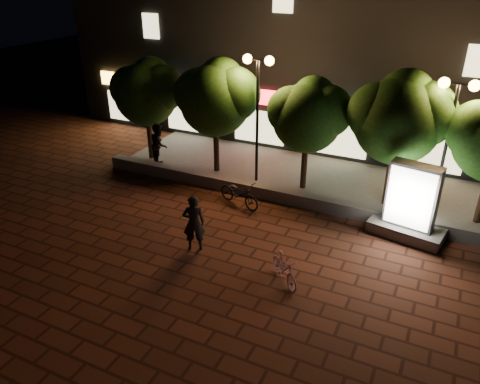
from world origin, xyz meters
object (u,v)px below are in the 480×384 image
Objects in this scene: tree_far_left at (147,90)px; scooter_parked at (239,193)px; tree_mid at (309,113)px; tree_left at (217,95)px; pedestrian at (159,144)px; rider at (194,223)px; street_lamp_left at (258,88)px; tree_right at (401,115)px; street_lamp_right at (453,114)px; ad_kiosk at (410,208)px; scooter_pink at (284,269)px.

tree_far_left is 2.40× the size of scooter_parked.
scooter_parked is (-1.80, -2.46, -2.71)m from tree_mid.
tree_left reaches higher than pedestrian.
scooter_parked is 5.27m from pedestrian.
tree_far_left is at bearing -74.83° from rider.
tree_mid is at bearing 7.31° from street_lamp_left.
street_lamp_right is (1.64, -0.26, 0.33)m from tree_right.
tree_right reaches higher than tree_far_left.
tree_mid is 5.00m from street_lamp_right.
street_lamp_right reaches higher than tree_far_left.
street_lamp_right is at bearing 0.00° from street_lamp_left.
tree_mid reaches higher than ad_kiosk.
scooter_parked is at bearing -23.37° from tree_far_left.
ad_kiosk is (4.27, -1.96, -2.16)m from tree_mid.
rider is (-6.76, -5.52, -2.92)m from street_lamp_right.
tree_left reaches higher than ad_kiosk.
tree_mid is 6.46m from rider.
street_lamp_left is 5.52m from pedestrian.
tree_right is 2.63× the size of scooter_parked.
ad_kiosk is at bearing -9.47° from tree_far_left.
scooter_parked is (-5.10, -2.46, -3.06)m from tree_right.
ad_kiosk is at bearing -15.05° from street_lamp_left.
street_lamp_left is 1.97× the size of ad_kiosk.
rider is (0.24, -5.52, -3.06)m from street_lamp_left.
scooter_pink is at bearing -59.60° from street_lamp_left.
tree_right is at bearing -113.40° from pedestrian.
street_lamp_right is 2.58× the size of scooter_parked.
street_lamp_left is at bearing 24.25° from scooter_parked.
street_lamp_left is (5.45, -0.26, 0.74)m from tree_far_left.
ad_kiosk is at bearing -123.91° from pedestrian.
pedestrian reaches higher than scooter_parked.
street_lamp_left is 2.69× the size of pedestrian.
tree_mid is 2.22m from street_lamp_left.
pedestrian is at bearing 86.56° from scooter_parked.
pedestrian is at bearing -35.23° from tree_far_left.
tree_mid is 2.32× the size of rider.
scooter_pink is (3.47, -5.92, -3.57)m from street_lamp_left.
street_lamp_right reaches higher than scooter_parked.
tree_left is at bearing 178.32° from street_lamp_right.
street_lamp_left is at bearing 180.00° from street_lamp_right.
scooter_parked is (-6.07, -0.50, -0.55)m from ad_kiosk.
tree_right is (7.30, 0.00, 0.12)m from tree_left.
street_lamp_left is (-2.05, -0.26, 0.81)m from tree_mid.
tree_right is 10.32m from pedestrian.
rider reaches higher than scooter_parked.
scooter_pink is at bearing -48.77° from tree_left.
tree_right reaches higher than scooter_parked.
scooter_parked is 1.00× the size of pedestrian.
scooter_parked is at bearing -161.94° from street_lamp_right.
street_lamp_right reaches higher than scooter_pink.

